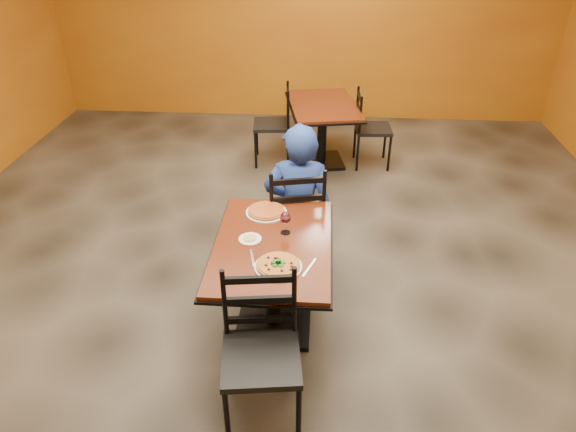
# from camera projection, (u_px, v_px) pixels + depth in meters

# --- Properties ---
(floor) EXTENTS (7.00, 8.00, 0.01)m
(floor) POSITION_uv_depth(u_px,v_px,m) (280.00, 283.00, 4.38)
(floor) COLOR black
(floor) RESTS_ON ground
(wall_back) EXTENTS (7.00, 0.01, 3.00)m
(wall_back) POSITION_uv_depth(u_px,v_px,m) (304.00, 10.00, 7.00)
(wall_back) COLOR #AB6913
(wall_back) RESTS_ON ground
(table_main) EXTENTS (0.83, 1.23, 0.75)m
(table_main) POSITION_uv_depth(u_px,v_px,m) (273.00, 265.00, 3.67)
(table_main) COLOR #5B190E
(table_main) RESTS_ON floor
(table_second) EXTENTS (0.97, 1.27, 0.75)m
(table_second) POSITION_uv_depth(u_px,v_px,m) (322.00, 120.00, 6.11)
(table_second) COLOR #5B190E
(table_second) RESTS_ON floor
(chair_main_near) EXTENTS (0.51, 0.51, 1.00)m
(chair_main_near) POSITION_uv_depth(u_px,v_px,m) (261.00, 360.00, 2.99)
(chair_main_near) COLOR black
(chair_main_near) RESTS_ON floor
(chair_main_far) EXTENTS (0.55, 0.55, 1.01)m
(chair_main_far) POSITION_uv_depth(u_px,v_px,m) (294.00, 215.00, 4.34)
(chair_main_far) COLOR black
(chair_main_far) RESTS_ON floor
(chair_second_left) EXTENTS (0.46, 0.46, 0.95)m
(chair_second_left) POSITION_uv_depth(u_px,v_px,m) (272.00, 125.00, 6.18)
(chair_second_left) COLOR black
(chair_second_left) RESTS_ON floor
(chair_second_right) EXTENTS (0.43, 0.43, 0.91)m
(chair_second_right) POSITION_uv_depth(u_px,v_px,m) (373.00, 129.00, 6.12)
(chair_second_right) COLOR black
(chair_second_right) RESTS_ON floor
(diner) EXTENTS (0.62, 0.40, 1.24)m
(diner) POSITION_uv_depth(u_px,v_px,m) (299.00, 191.00, 4.48)
(diner) COLOR navy
(diner) RESTS_ON floor
(plate_main) EXTENTS (0.31, 0.31, 0.01)m
(plate_main) POSITION_uv_depth(u_px,v_px,m) (278.00, 267.00, 3.33)
(plate_main) COLOR white
(plate_main) RESTS_ON table_main
(pizza_main) EXTENTS (0.28, 0.28, 0.02)m
(pizza_main) POSITION_uv_depth(u_px,v_px,m) (278.00, 265.00, 3.32)
(pizza_main) COLOR maroon
(pizza_main) RESTS_ON plate_main
(plate_far) EXTENTS (0.31, 0.31, 0.01)m
(plate_far) POSITION_uv_depth(u_px,v_px,m) (266.00, 212.00, 3.91)
(plate_far) COLOR white
(plate_far) RESTS_ON table_main
(pizza_far) EXTENTS (0.28, 0.28, 0.02)m
(pizza_far) POSITION_uv_depth(u_px,v_px,m) (266.00, 211.00, 3.90)
(pizza_far) COLOR #BD6524
(pizza_far) RESTS_ON plate_far
(side_plate) EXTENTS (0.16, 0.16, 0.01)m
(side_plate) POSITION_uv_depth(u_px,v_px,m) (250.00, 239.00, 3.60)
(side_plate) COLOR white
(side_plate) RESTS_ON table_main
(dip) EXTENTS (0.09, 0.09, 0.01)m
(dip) POSITION_uv_depth(u_px,v_px,m) (250.00, 238.00, 3.59)
(dip) COLOR tan
(dip) RESTS_ON side_plate
(wine_glass) EXTENTS (0.08, 0.08, 0.18)m
(wine_glass) POSITION_uv_depth(u_px,v_px,m) (285.00, 222.00, 3.63)
(wine_glass) COLOR white
(wine_glass) RESTS_ON table_main
(fork) EXTENTS (0.06, 0.19, 0.00)m
(fork) POSITION_uv_depth(u_px,v_px,m) (252.00, 258.00, 3.41)
(fork) COLOR silver
(fork) RESTS_ON table_main
(knife) EXTENTS (0.09, 0.20, 0.00)m
(knife) POSITION_uv_depth(u_px,v_px,m) (309.00, 267.00, 3.32)
(knife) COLOR silver
(knife) RESTS_ON table_main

